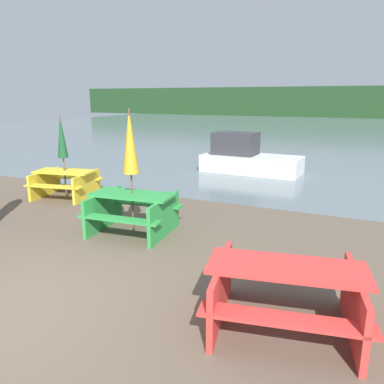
% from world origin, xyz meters
% --- Properties ---
extents(ground_plane, '(60.00, 60.00, 0.00)m').
position_xyz_m(ground_plane, '(0.00, 0.00, 0.00)').
color(ground_plane, brown).
extents(water, '(60.00, 50.00, 0.00)m').
position_xyz_m(water, '(0.00, 30.92, -0.00)').
color(water, slate).
rests_on(water, ground_plane).
extents(far_treeline, '(80.00, 1.60, 4.00)m').
position_xyz_m(far_treeline, '(0.00, 50.92, 2.00)').
color(far_treeline, '#1E3D1E').
rests_on(far_treeline, water).
extents(picnic_table_red, '(2.01, 1.69, 0.78)m').
position_xyz_m(picnic_table_red, '(3.24, 1.21, 0.47)').
color(picnic_table_red, red).
rests_on(picnic_table_red, ground_plane).
extents(picnic_table_green, '(1.75, 1.53, 0.79)m').
position_xyz_m(picnic_table_green, '(-0.13, 3.17, 0.47)').
color(picnic_table_green, green).
rests_on(picnic_table_green, ground_plane).
extents(picnic_table_yellow, '(1.78, 1.66, 0.72)m').
position_xyz_m(picnic_table_yellow, '(-3.29, 4.69, 0.43)').
color(picnic_table_yellow, yellow).
rests_on(picnic_table_yellow, ground_plane).
extents(umbrella_gold, '(0.32, 0.32, 2.43)m').
position_xyz_m(umbrella_gold, '(-0.13, 3.17, 1.80)').
color(umbrella_gold, brown).
rests_on(umbrella_gold, ground_plane).
extents(umbrella_darkgreen, '(0.27, 0.27, 2.16)m').
position_xyz_m(umbrella_darkgreen, '(-3.29, 4.69, 1.60)').
color(umbrella_darkgreen, brown).
rests_on(umbrella_darkgreen, ground_plane).
extents(boat, '(3.51, 1.62, 1.40)m').
position_xyz_m(boat, '(0.10, 10.13, 0.50)').
color(boat, silver).
rests_on(boat, water).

